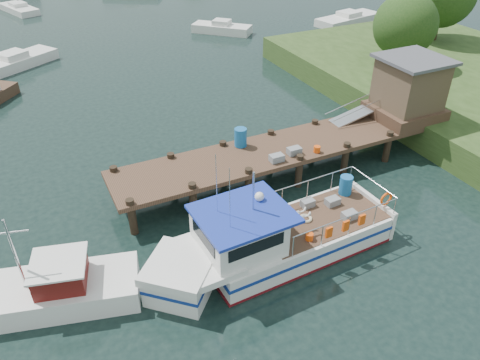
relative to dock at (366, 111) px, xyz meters
name	(u,v)px	position (x,y,z in m)	size (l,w,h in m)	color
ground_plane	(245,182)	(-6.51, -0.01, -2.24)	(160.00, 160.00, 0.00)	black
dock	(366,111)	(0.00, 0.00, 0.00)	(16.60, 3.00, 4.78)	#483022
lobster_boat	(268,241)	(-8.04, -4.90, -1.39)	(9.91, 3.23, 4.70)	silver
work_boat	(41,291)	(-15.64, -3.55, -1.68)	(6.73, 3.40, 3.54)	silver
moored_a	(14,62)	(-14.78, 20.74, -1.81)	(6.39, 5.16, 1.15)	silver
moored_b	(222,28)	(2.29, 22.21, -1.82)	(4.86, 4.83, 1.13)	silver
moored_c	(348,19)	(14.27, 19.98, -1.85)	(7.06, 3.60, 1.06)	silver
moored_d	(19,9)	(-13.14, 37.93, -1.89)	(3.61, 5.91, 0.95)	silver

